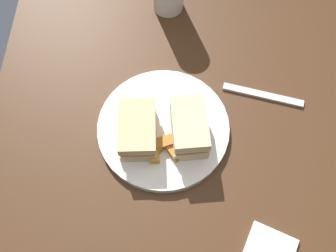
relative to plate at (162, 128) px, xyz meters
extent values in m
plane|color=#333842|center=(0.01, 0.03, -0.72)|extent=(6.00, 6.00, 0.00)
cube|color=#422816|center=(0.01, 0.03, -0.37)|extent=(1.03, 0.81, 0.72)
cylinder|color=white|center=(0.00, 0.00, 0.00)|extent=(0.28, 0.28, 0.02)
cube|color=#CCB284|center=(0.02, -0.05, 0.02)|extent=(0.12, 0.08, 0.02)
cube|color=#B27A4C|center=(0.02, -0.05, 0.04)|extent=(0.11, 0.08, 0.01)
cube|color=#CCB284|center=(0.02, -0.05, 0.06)|extent=(0.12, 0.08, 0.02)
cube|color=beige|center=(0.02, 0.05, 0.02)|extent=(0.12, 0.08, 0.03)
cube|color=#8C5B3D|center=(0.02, 0.05, 0.04)|extent=(0.11, 0.08, 0.01)
cube|color=beige|center=(0.02, 0.05, 0.06)|extent=(0.12, 0.08, 0.03)
cube|color=#AD702D|center=(0.06, 0.03, 0.02)|extent=(0.05, 0.04, 0.01)
cube|color=#B77F33|center=(0.03, -0.04, 0.02)|extent=(0.05, 0.04, 0.01)
cube|color=gold|center=(0.04, -0.02, 0.02)|extent=(0.04, 0.05, 0.02)
cube|color=gold|center=(0.06, -0.02, 0.02)|extent=(0.05, 0.03, 0.02)
cube|color=#AD702D|center=(0.04, 0.01, 0.02)|extent=(0.04, 0.06, 0.02)
cube|color=#B77F33|center=(0.04, 0.00, 0.02)|extent=(0.04, 0.04, 0.02)
cube|color=silver|center=(-0.09, 0.22, -0.01)|extent=(0.05, 0.18, 0.01)
camera|label=1|loc=(0.35, 0.03, 0.78)|focal=43.20mm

